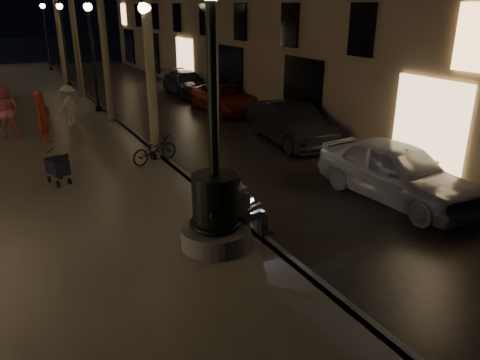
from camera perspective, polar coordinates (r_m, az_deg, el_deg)
ground at (r=21.62m, az=-15.42°, el=7.21°), size 120.00×120.00×0.00m
cobble_lane at (r=22.43m, az=-7.91°, el=8.25°), size 6.00×45.00×0.02m
promenade at (r=21.13m, az=-26.06°, el=5.83°), size 8.00×45.00×0.20m
curb_strip at (r=21.60m, az=-15.45°, el=7.47°), size 0.25×45.00×0.20m
fountain_lamppost at (r=9.09m, az=-3.06°, el=-2.26°), size 1.40×1.40×5.21m
seated_man_laptop at (r=9.45m, az=0.35°, el=-3.11°), size 1.04×0.35×1.41m
lamp_curb_a at (r=14.32m, az=-11.14°, el=14.22°), size 0.36×0.36×4.81m
lamp_curb_b at (r=22.06m, az=-17.65°, el=15.79°), size 0.36×0.36×4.81m
lamp_curb_c at (r=29.94m, az=-20.80°, el=16.47°), size 0.36×0.36×4.81m
lamp_curb_d at (r=37.87m, az=-22.64°, el=16.85°), size 0.36×0.36×4.81m
stroller at (r=13.39m, az=-21.34°, el=1.54°), size 0.58×0.96×0.97m
car_front at (r=12.55m, az=18.55°, el=1.03°), size 2.10×4.58×1.52m
car_second at (r=16.98m, az=6.18°, el=6.87°), size 1.99×4.62×1.48m
car_third at (r=22.27m, az=-1.70°, el=9.98°), size 2.22×4.62×1.27m
car_rear at (r=26.77m, az=-6.55°, el=11.66°), size 1.94×4.44×1.27m
pedestrian_red at (r=17.44m, az=-22.87°, el=7.01°), size 0.74×0.80×1.83m
pedestrian_pink at (r=18.90m, az=-26.69°, el=7.53°), size 1.07×0.91×1.93m
pedestrian_white at (r=19.82m, az=-20.21°, el=8.51°), size 1.19×1.11×1.61m
bicycle at (r=14.47m, az=-10.38°, el=3.69°), size 1.65×0.98×0.82m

